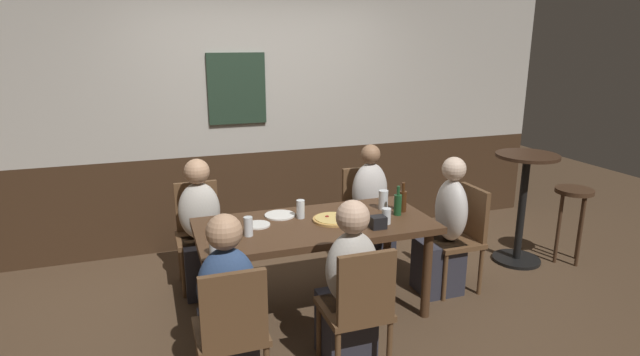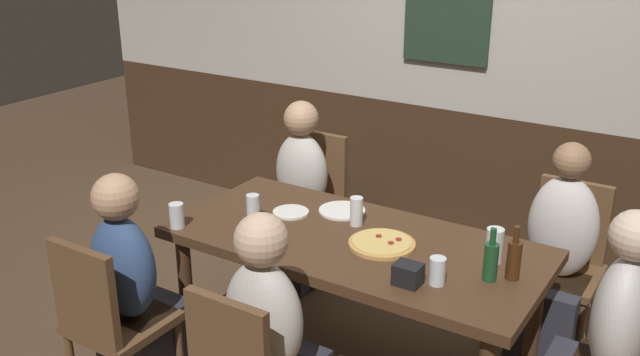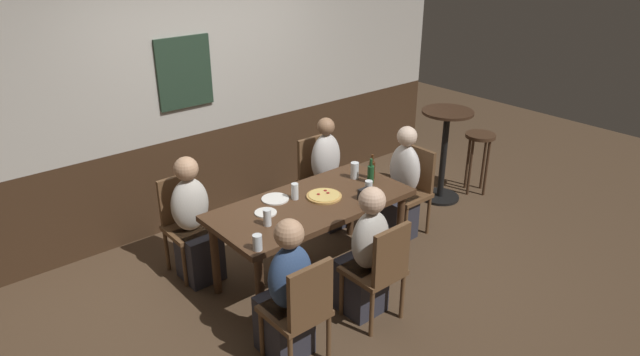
# 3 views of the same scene
# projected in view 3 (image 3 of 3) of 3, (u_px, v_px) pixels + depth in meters

# --- Properties ---
(ground_plane) EXTENTS (12.00, 12.00, 0.00)m
(ground_plane) POSITION_uv_depth(u_px,v_px,m) (312.00, 275.00, 5.05)
(ground_plane) COLOR #4C3826
(wall_back) EXTENTS (6.40, 0.13, 2.60)m
(wall_back) POSITION_uv_depth(u_px,v_px,m) (208.00, 96.00, 5.67)
(wall_back) COLOR #3D2819
(wall_back) RESTS_ON ground_plane
(dining_table) EXTENTS (1.75, 0.82, 0.74)m
(dining_table) POSITION_uv_depth(u_px,v_px,m) (311.00, 211.00, 4.78)
(dining_table) COLOR #472D1C
(dining_table) RESTS_ON ground_plane
(chair_mid_near) EXTENTS (0.40, 0.40, 0.88)m
(chair_mid_near) POSITION_uv_depth(u_px,v_px,m) (380.00, 268.00, 4.27)
(chair_mid_near) COLOR brown
(chair_mid_near) RESTS_ON ground_plane
(chair_left_far) EXTENTS (0.40, 0.40, 0.88)m
(chair_left_far) POSITION_uv_depth(u_px,v_px,m) (186.00, 220.00, 4.97)
(chair_left_far) COLOR brown
(chair_left_far) RESTS_ON ground_plane
(chair_head_east) EXTENTS (0.40, 0.40, 0.88)m
(chair_head_east) POSITION_uv_depth(u_px,v_px,m) (411.00, 186.00, 5.61)
(chair_head_east) COLOR brown
(chair_head_east) RESTS_ON ground_plane
(chair_left_near) EXTENTS (0.40, 0.40, 0.88)m
(chair_left_near) POSITION_uv_depth(u_px,v_px,m) (301.00, 308.00, 3.82)
(chair_left_near) COLOR brown
(chair_left_near) RESTS_ON ground_plane
(chair_right_far) EXTENTS (0.40, 0.40, 0.88)m
(chair_right_far) POSITION_uv_depth(u_px,v_px,m) (318.00, 174.00, 5.88)
(chair_right_far) COLOR brown
(chair_right_far) RESTS_ON ground_plane
(person_mid_near) EXTENTS (0.34, 0.37, 1.13)m
(person_mid_near) POSITION_uv_depth(u_px,v_px,m) (365.00, 261.00, 4.39)
(person_mid_near) COLOR #2D2D38
(person_mid_near) RESTS_ON ground_plane
(person_left_far) EXTENTS (0.34, 0.37, 1.13)m
(person_left_far) POSITION_uv_depth(u_px,v_px,m) (195.00, 228.00, 4.87)
(person_left_far) COLOR #2D2D38
(person_left_far) RESTS_ON ground_plane
(person_head_east) EXTENTS (0.37, 0.34, 1.15)m
(person_head_east) POSITION_uv_depth(u_px,v_px,m) (400.00, 192.00, 5.52)
(person_head_east) COLOR #2D2D38
(person_head_east) RESTS_ON ground_plane
(person_left_near) EXTENTS (0.34, 0.37, 1.13)m
(person_left_near) POSITION_uv_depth(u_px,v_px,m) (287.00, 299.00, 3.94)
(person_left_near) COLOR #2D2D38
(person_left_near) RESTS_ON ground_plane
(person_right_far) EXTENTS (0.34, 0.37, 1.14)m
(person_right_far) POSITION_uv_depth(u_px,v_px,m) (329.00, 181.00, 5.77)
(person_right_far) COLOR #2D2D38
(person_right_far) RESTS_ON ground_plane
(pizza) EXTENTS (0.31, 0.31, 0.03)m
(pizza) POSITION_uv_depth(u_px,v_px,m) (324.00, 196.00, 4.83)
(pizza) COLOR tan
(pizza) RESTS_ON dining_table
(pint_glass_amber) EXTENTS (0.06, 0.06, 0.14)m
(pint_glass_amber) POSITION_uv_depth(u_px,v_px,m) (267.00, 219.00, 4.36)
(pint_glass_amber) COLOR silver
(pint_glass_amber) RESTS_ON dining_table
(pint_glass_stout) EXTENTS (0.07, 0.07, 0.12)m
(pint_glass_stout) POSITION_uv_depth(u_px,v_px,m) (257.00, 243.00, 4.03)
(pint_glass_stout) COLOR silver
(pint_glass_stout) RESTS_ON dining_table
(beer_glass_half) EXTENTS (0.08, 0.08, 0.15)m
(beer_glass_half) POSITION_uv_depth(u_px,v_px,m) (355.00, 171.00, 5.17)
(beer_glass_half) COLOR silver
(beer_glass_half) RESTS_ON dining_table
(tumbler_water) EXTENTS (0.07, 0.07, 0.12)m
(tumbler_water) POSITION_uv_depth(u_px,v_px,m) (369.00, 188.00, 4.89)
(tumbler_water) COLOR silver
(tumbler_water) RESTS_ON dining_table
(highball_clear) EXTENTS (0.06, 0.06, 0.14)m
(highball_clear) POSITION_uv_depth(u_px,v_px,m) (295.00, 192.00, 4.78)
(highball_clear) COLOR silver
(highball_clear) RESTS_ON dining_table
(beer_bottle_green) EXTENTS (0.06, 0.06, 0.23)m
(beer_bottle_green) POSITION_uv_depth(u_px,v_px,m) (371.00, 174.00, 5.07)
(beer_bottle_green) COLOR #194723
(beer_bottle_green) RESTS_ON dining_table
(beer_bottle_brown) EXTENTS (0.06, 0.06, 0.24)m
(beer_bottle_brown) POSITION_uv_depth(u_px,v_px,m) (372.00, 169.00, 5.16)
(beer_bottle_brown) COLOR #42230F
(beer_bottle_brown) RESTS_ON dining_table
(plate_white_large) EXTENTS (0.24, 0.24, 0.01)m
(plate_white_large) POSITION_uv_depth(u_px,v_px,m) (275.00, 199.00, 4.79)
(plate_white_large) COLOR white
(plate_white_large) RESTS_ON dining_table
(plate_white_small) EXTENTS (0.18, 0.18, 0.01)m
(plate_white_small) POSITION_uv_depth(u_px,v_px,m) (266.00, 213.00, 4.56)
(plate_white_small) COLOR white
(plate_white_small) RESTS_ON dining_table
(condiment_caddy) EXTENTS (0.11, 0.09, 0.09)m
(condiment_caddy) POSITION_uv_depth(u_px,v_px,m) (366.00, 194.00, 4.78)
(condiment_caddy) COLOR black
(condiment_caddy) RESTS_ON dining_table
(side_bar_table) EXTENTS (0.56, 0.56, 1.05)m
(side_bar_table) POSITION_uv_depth(u_px,v_px,m) (444.00, 148.00, 6.24)
(side_bar_table) COLOR black
(side_bar_table) RESTS_ON ground_plane
(bar_stool) EXTENTS (0.34, 0.34, 0.72)m
(bar_stool) POSITION_uv_depth(u_px,v_px,m) (479.00, 147.00, 6.42)
(bar_stool) COLOR #422B1C
(bar_stool) RESTS_ON ground_plane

